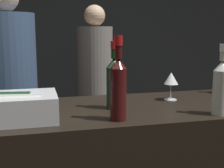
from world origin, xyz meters
name	(u,v)px	position (x,y,z in m)	size (l,w,h in m)	color
wall_back_chalkboard	(65,36)	(0.00, 2.80, 1.40)	(6.40, 0.06, 2.80)	black
ice_bin_with_bottles	(12,107)	(-0.50, 0.21, 1.14)	(0.39, 0.26, 0.12)	#B7BABF
wine_glass	(171,79)	(0.36, 0.42, 1.20)	(0.08, 0.08, 0.16)	silver
red_wine_bottle_burgundy	(114,81)	(0.00, 0.31, 1.22)	(0.08, 0.08, 0.34)	#143319
red_wine_bottle_tall	(118,86)	(-0.03, 0.10, 1.24)	(0.07, 0.07, 0.38)	#380F0F
white_wine_bottle	(221,86)	(0.46, 0.08, 1.22)	(0.08, 0.08, 0.34)	#B2B7AD
person_in_hoodie	(9,98)	(-0.58, 1.09, 1.00)	(0.40, 0.40, 1.80)	black
person_blond_tee	(95,81)	(0.20, 1.88, 0.96)	(0.36, 0.36, 1.72)	black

